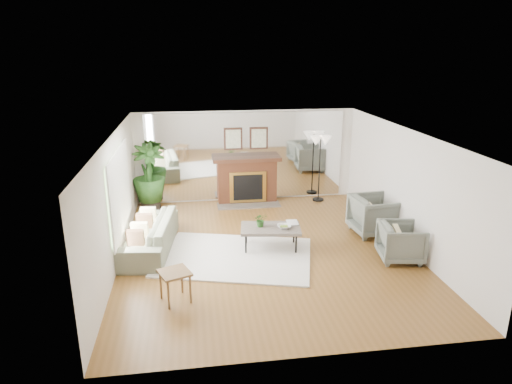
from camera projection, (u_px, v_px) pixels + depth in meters
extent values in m
plane|color=brown|center=(267.00, 251.00, 9.63)|extent=(7.00, 7.00, 0.00)
cube|color=silver|center=(115.00, 202.00, 8.84)|extent=(0.02, 7.00, 2.50)
cube|color=silver|center=(406.00, 188.00, 9.67)|extent=(0.02, 7.00, 2.50)
cube|color=silver|center=(246.00, 156.00, 12.55)|extent=(6.00, 0.02, 2.50)
cube|color=silver|center=(246.00, 156.00, 12.53)|extent=(5.40, 0.04, 2.40)
cube|color=#B2E09E|center=(119.00, 191.00, 9.19)|extent=(0.04, 2.40, 1.50)
cube|color=brown|center=(247.00, 181.00, 12.54)|extent=(1.60, 0.40, 1.20)
cube|color=gold|center=(248.00, 187.00, 12.38)|extent=(1.00, 0.04, 0.85)
cube|color=black|center=(248.00, 187.00, 12.36)|extent=(0.80, 0.04, 0.70)
cube|color=#61574C|center=(249.00, 205.00, 12.39)|extent=(1.70, 0.55, 0.03)
cube|color=#412215|center=(247.00, 159.00, 12.34)|extent=(1.85, 0.46, 0.10)
cube|color=#321C13|center=(233.00, 139.00, 12.29)|extent=(0.50, 0.04, 0.60)
cube|color=#321C13|center=(259.00, 138.00, 12.39)|extent=(0.50, 0.04, 0.60)
cube|color=white|center=(235.00, 257.00, 9.33)|extent=(3.49, 2.88, 0.03)
cube|color=#61574C|center=(271.00, 229.00, 9.59)|extent=(1.33, 0.89, 0.06)
cylinder|color=black|center=(246.00, 245.00, 9.41)|extent=(0.04, 0.04, 0.44)
cylinder|color=black|center=(296.00, 244.00, 9.42)|extent=(0.04, 0.04, 0.44)
cylinder|color=black|center=(246.00, 235.00, 9.91)|extent=(0.04, 0.04, 0.44)
cylinder|color=black|center=(294.00, 235.00, 9.92)|extent=(0.04, 0.04, 0.44)
imported|color=gray|center=(149.00, 235.00, 9.59)|extent=(1.19, 2.44, 0.69)
imported|color=slate|center=(374.00, 215.00, 10.43)|extent=(1.05, 1.03, 0.89)
imported|color=slate|center=(401.00, 242.00, 9.13)|extent=(0.96, 0.94, 0.77)
cube|color=brown|center=(175.00, 273.00, 7.59)|extent=(0.62, 0.62, 0.04)
cylinder|color=brown|center=(168.00, 295.00, 7.42)|extent=(0.04, 0.04, 0.52)
cylinder|color=brown|center=(190.00, 289.00, 7.60)|extent=(0.04, 0.04, 0.52)
cylinder|color=brown|center=(161.00, 285.00, 7.73)|extent=(0.04, 0.04, 0.52)
cylinder|color=brown|center=(182.00, 279.00, 7.92)|extent=(0.04, 0.04, 0.52)
cylinder|color=black|center=(151.00, 203.00, 12.03)|extent=(0.51, 0.51, 0.36)
imported|color=#2F5C22|center=(149.00, 173.00, 11.78)|extent=(1.09, 1.09, 1.50)
cylinder|color=black|center=(318.00, 199.00, 12.82)|extent=(0.31, 0.31, 0.04)
cylinder|color=black|center=(319.00, 170.00, 12.56)|extent=(0.03, 0.03, 1.76)
cone|color=beige|center=(316.00, 141.00, 12.30)|extent=(0.33, 0.33, 0.24)
cone|color=beige|center=(325.00, 140.00, 12.33)|extent=(0.33, 0.33, 0.24)
imported|color=#2F5C22|center=(261.00, 220.00, 9.58)|extent=(0.27, 0.23, 0.30)
imported|color=brown|center=(284.00, 227.00, 9.52)|extent=(0.29, 0.29, 0.07)
imported|color=brown|center=(287.00, 223.00, 9.78)|extent=(0.26, 0.34, 0.02)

